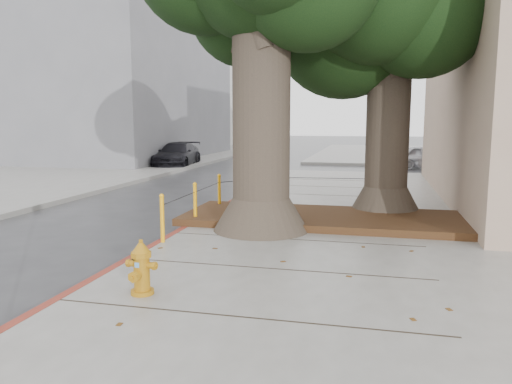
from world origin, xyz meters
TOP-DOWN VIEW (x-y plane):
  - ground at (0.00, 0.00)m, footprint 140.00×140.00m
  - sidewalk_far at (6.00, 30.00)m, footprint 16.00×20.00m
  - curb_red at (-2.00, 2.50)m, footprint 0.14×26.00m
  - planter_bed at (0.90, 3.90)m, footprint 6.40×2.60m
  - building_far_grey at (-15.00, 22.00)m, footprint 12.00×16.00m
  - building_far_white at (-17.00, 45.00)m, footprint 12.00×18.00m
  - tree_far at (2.64, 5.32)m, footprint 4.50×3.80m
  - bollard_ring at (-0.87, 4.38)m, footprint 3.79×5.39m
  - fire_hydrant at (-0.98, -1.54)m, footprint 0.40×0.37m
  - car_silver at (4.66, 19.00)m, footprint 3.63×1.58m
  - car_dark at (-8.22, 17.30)m, footprint 2.28×4.60m

SIDE VIEW (x-z plane):
  - ground at x=0.00m, z-range 0.00..0.00m
  - sidewalk_far at x=6.00m, z-range 0.00..0.15m
  - curb_red at x=-2.00m, z-range -0.01..0.15m
  - planter_bed at x=0.90m, z-range 0.15..0.31m
  - fire_hydrant at x=-0.98m, z-range 0.14..0.89m
  - car_silver at x=4.66m, z-range 0.00..1.22m
  - car_dark at x=-8.22m, z-range 0.00..1.28m
  - bollard_ring at x=-0.87m, z-range 0.19..1.14m
  - tree_far at x=2.64m, z-range 1.43..8.60m
  - building_far_grey at x=-15.00m, z-range 0.00..12.00m
  - building_far_white at x=-17.00m, z-range 0.00..15.00m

